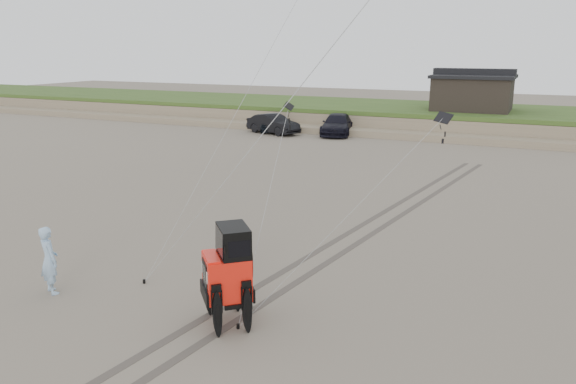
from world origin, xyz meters
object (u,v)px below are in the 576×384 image
truck_a (273,122)px  jeep (227,285)px  cabin (473,91)px  man (49,260)px  truck_b (273,124)px  truck_c (337,124)px

truck_a → jeep: 33.46m
truck_a → jeep: size_ratio=0.80×
cabin → man: 38.59m
cabin → truck_b: 16.56m
truck_b → jeep: size_ratio=0.87×
truck_a → truck_c: size_ratio=0.79×
cabin → truck_b: size_ratio=1.35×
man → truck_a: bearing=-51.1°
cabin → truck_c: 11.65m
truck_b → truck_c: size_ratio=0.86×
truck_b → man: size_ratio=2.42×
truck_b → man: (7.80, -29.75, 0.20)m
jeep → man: jeep is taller
truck_b → cabin: bearing=-40.2°
cabin → truck_c: size_ratio=1.17×
cabin → truck_a: size_ratio=1.47×
truck_c → man: bearing=-97.7°
truck_a → jeep: jeep is taller
truck_c → man: (2.97, -31.45, 0.18)m
truck_c → jeep: size_ratio=1.01×
jeep → truck_b: bearing=162.4°
truck_c → jeep: bearing=-87.9°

